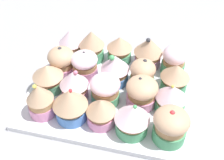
% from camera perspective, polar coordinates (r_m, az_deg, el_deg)
% --- Properties ---
extents(ground_plane, '(1.80, 1.80, 0.03)m').
position_cam_1_polar(ground_plane, '(0.66, 0.00, -3.55)').
color(ground_plane, '#9E9EA3').
extents(baking_tray, '(0.29, 0.36, 0.01)m').
position_cam_1_polar(baking_tray, '(0.65, 0.00, -2.30)').
color(baking_tray, silver).
rests_on(baking_tray, ground_plane).
extents(cupcake_0, '(0.06, 0.06, 0.07)m').
position_cam_1_polar(cupcake_0, '(0.72, -8.06, 7.35)').
color(cupcake_0, '#477AC6').
rests_on(cupcake_0, baking_tray).
extents(cupcake_1, '(0.06, 0.06, 0.07)m').
position_cam_1_polar(cupcake_1, '(0.67, -9.86, 3.69)').
color(cupcake_1, pink).
rests_on(cupcake_1, baking_tray).
extents(cupcake_2, '(0.07, 0.07, 0.06)m').
position_cam_1_polar(cupcake_2, '(0.64, -12.42, 0.65)').
color(cupcake_2, '#4C9E6B').
rests_on(cupcake_2, baking_tray).
extents(cupcake_3, '(0.05, 0.05, 0.08)m').
position_cam_1_polar(cupcake_3, '(0.59, -13.89, -3.74)').
color(cupcake_3, pink).
rests_on(cupcake_3, baking_tray).
extents(cupcake_4, '(0.06, 0.06, 0.08)m').
position_cam_1_polar(cupcake_4, '(0.70, -3.97, 6.91)').
color(cupcake_4, '#4C9E6B').
rests_on(cupcake_4, baking_tray).
extents(cupcake_5, '(0.06, 0.06, 0.07)m').
position_cam_1_polar(cupcake_5, '(0.66, -5.38, 3.00)').
color(cupcake_5, pink).
rests_on(cupcake_5, baking_tray).
extents(cupcake_6, '(0.06, 0.06, 0.08)m').
position_cam_1_polar(cupcake_6, '(0.61, -7.42, -0.86)').
color(cupcake_6, pink).
rests_on(cupcake_6, baking_tray).
extents(cupcake_7, '(0.07, 0.07, 0.08)m').
position_cam_1_polar(cupcake_7, '(0.57, -8.20, -4.63)').
color(cupcake_7, '#477AC6').
rests_on(cupcake_7, baking_tray).
extents(cupcake_8, '(0.06, 0.06, 0.07)m').
position_cam_1_polar(cupcake_8, '(0.69, 1.49, 6.15)').
color(cupcake_8, '#4C9E6B').
rests_on(cupcake_8, baking_tray).
extents(cupcake_9, '(0.06, 0.06, 0.08)m').
position_cam_1_polar(cupcake_9, '(0.64, 0.41, 2.31)').
color(cupcake_9, '#477AC6').
rests_on(cupcake_9, baking_tray).
extents(cupcake_10, '(0.06, 0.06, 0.07)m').
position_cam_1_polar(cupcake_10, '(0.60, -1.34, -1.83)').
color(cupcake_10, '#4C9E6B').
rests_on(cupcake_10, baking_tray).
extents(cupcake_11, '(0.06, 0.06, 0.06)m').
position_cam_1_polar(cupcake_11, '(0.56, -1.69, -6.28)').
color(cupcake_11, pink).
rests_on(cupcake_11, baking_tray).
extents(cupcake_12, '(0.07, 0.07, 0.08)m').
position_cam_1_polar(cupcake_12, '(0.69, 7.12, 5.63)').
color(cupcake_12, pink).
rests_on(cupcake_12, baking_tray).
extents(cupcake_13, '(0.06, 0.06, 0.07)m').
position_cam_1_polar(cupcake_13, '(0.63, 6.00, 1.22)').
color(cupcake_13, '#4C9E6B').
rests_on(cupcake_13, baking_tray).
extents(cupcake_14, '(0.07, 0.07, 0.07)m').
position_cam_1_polar(cupcake_14, '(0.59, 5.85, -2.37)').
color(cupcake_14, pink).
rests_on(cupcake_14, baking_tray).
extents(cupcake_15, '(0.07, 0.07, 0.07)m').
position_cam_1_polar(cupcake_15, '(0.55, 3.95, -7.70)').
color(cupcake_15, '#4C9E6B').
rests_on(cupcake_15, baking_tray).
extents(cupcake_16, '(0.05, 0.05, 0.07)m').
position_cam_1_polar(cupcake_16, '(0.68, 12.05, 3.83)').
color(cupcake_16, '#4C9E6B').
rests_on(cupcake_16, baking_tray).
extents(cupcake_17, '(0.06, 0.06, 0.07)m').
position_cam_1_polar(cupcake_17, '(0.63, 12.28, 0.62)').
color(cupcake_17, '#4C9E6B').
rests_on(cupcake_17, baking_tray).
extents(cupcake_18, '(0.06, 0.06, 0.07)m').
position_cam_1_polar(cupcake_18, '(0.59, 11.50, -3.42)').
color(cupcake_18, '#4C9E6B').
rests_on(cupcake_18, baking_tray).
extents(cupcake_19, '(0.07, 0.07, 0.07)m').
position_cam_1_polar(cupcake_19, '(0.54, 11.41, -8.71)').
color(cupcake_19, '#4C9E6B').
rests_on(cupcake_19, baking_tray).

